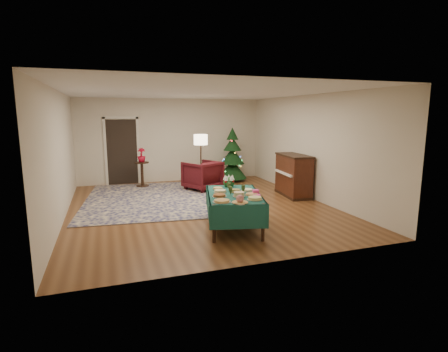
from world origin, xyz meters
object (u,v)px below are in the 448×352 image
object	(u,v)px
floor_lamp	(201,143)
gift_box	(256,192)
side_table	(142,175)
potted_plant	(141,158)
buffet_table	(234,201)
piano	(293,176)
armchair	(202,174)
christmas_tree	(232,157)

from	to	relation	value
floor_lamp	gift_box	bearing A→B (deg)	-88.82
side_table	potted_plant	distance (m)	0.51
buffet_table	piano	distance (m)	3.24
armchair	piano	size ratio (longest dim) A/B	0.69
potted_plant	christmas_tree	xyz separation A→B (m)	(2.97, 0.07, -0.09)
floor_lamp	piano	bearing A→B (deg)	-34.06
floor_lamp	buffet_table	bearing A→B (deg)	-94.78
christmas_tree	piano	size ratio (longest dim) A/B	1.31
gift_box	potted_plant	world-z (taller)	potted_plant
gift_box	piano	world-z (taller)	piano
armchair	floor_lamp	bearing A→B (deg)	19.64
piano	buffet_table	bearing A→B (deg)	-140.39
gift_box	christmas_tree	distance (m)	5.05
christmas_tree	piano	bearing A→B (deg)	-72.87
gift_box	potted_plant	distance (m)	5.09
buffet_table	armchair	bearing A→B (deg)	84.38
armchair	piano	distance (m)	2.64
piano	side_table	bearing A→B (deg)	145.96
piano	armchair	bearing A→B (deg)	144.09
buffet_table	armchair	world-z (taller)	armchair
buffet_table	gift_box	bearing A→B (deg)	-26.65
potted_plant	buffet_table	bearing A→B (deg)	-74.44
armchair	side_table	distance (m)	1.93
gift_box	side_table	bearing A→B (deg)	109.06
christmas_tree	potted_plant	bearing A→B (deg)	-178.67
armchair	floor_lamp	xyz separation A→B (m)	(-0.06, -0.06, 0.91)
floor_lamp	side_table	bearing A→B (deg)	145.99
floor_lamp	piano	world-z (taller)	floor_lamp
side_table	potted_plant	size ratio (longest dim) A/B	1.79
side_table	piano	size ratio (longest dim) A/B	0.56
armchair	side_table	bearing A→B (deg)	-59.09
gift_box	christmas_tree	bearing A→B (deg)	74.94
side_table	christmas_tree	distance (m)	3.00
floor_lamp	armchair	bearing A→B (deg)	47.26
armchair	christmas_tree	bearing A→B (deg)	-168.72
armchair	side_table	world-z (taller)	armchair
gift_box	piano	bearing A→B (deg)	46.73
potted_plant	piano	distance (m)	4.57
buffet_table	side_table	world-z (taller)	side_table
potted_plant	piano	xyz separation A→B (m)	(3.78, -2.55, -0.33)
gift_box	piano	size ratio (longest dim) A/B	0.08
buffet_table	christmas_tree	world-z (taller)	christmas_tree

